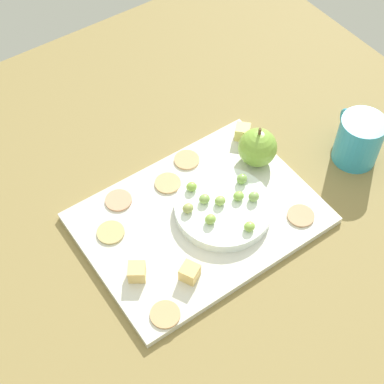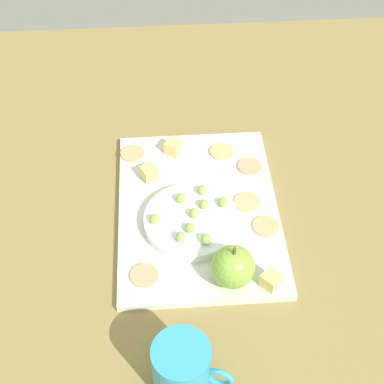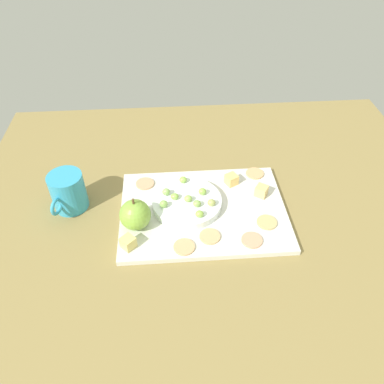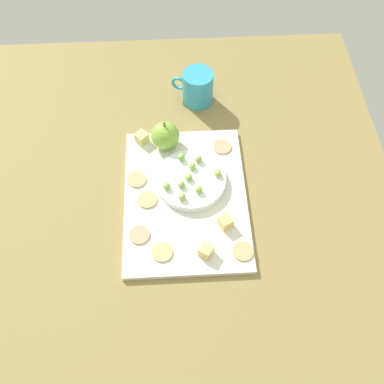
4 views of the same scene
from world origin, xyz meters
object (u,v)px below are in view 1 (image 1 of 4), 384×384
(cheese_cube_1, at_px, (137,272))
(grape_6, at_px, (254,197))
(apple_whole, at_px, (258,147))
(cracker_1, at_px, (111,233))
(cracker_3, at_px, (187,160))
(cracker_4, at_px, (301,216))
(cracker_0, at_px, (119,200))
(grape_4, at_px, (249,227))
(cup, at_px, (359,140))
(serving_dish, at_px, (223,208))
(platter, at_px, (200,218))
(cheese_cube_2, at_px, (190,272))
(cheese_cube_0, at_px, (242,132))
(grape_5, at_px, (188,208))
(grape_8, at_px, (204,199))
(grape_2, at_px, (220,201))
(cracker_2, at_px, (165,315))
(grape_0, at_px, (242,179))
(cracker_5, at_px, (168,183))
(grape_1, at_px, (210,219))
(grape_3, at_px, (192,187))
(grape_7, at_px, (239,196))

(cheese_cube_1, distance_m, grape_6, 0.22)
(apple_whole, height_order, cracker_1, apple_whole)
(cracker_3, bearing_deg, grape_6, 102.85)
(cracker_4, bearing_deg, cracker_0, -40.92)
(cracker_0, bearing_deg, grape_4, 127.16)
(cup, bearing_deg, serving_dish, -6.50)
(platter, bearing_deg, cheese_cube_1, 14.40)
(cheese_cube_2, height_order, cracker_3, cheese_cube_2)
(cheese_cube_0, distance_m, grape_6, 0.15)
(grape_5, bearing_deg, cheese_cube_0, -153.56)
(cheese_cube_0, xyz_separation_m, cracker_4, (0.03, 0.19, -0.01))
(cheese_cube_0, distance_m, grape_8, 0.17)
(apple_whole, xyz_separation_m, cup, (-0.15, 0.08, -0.00))
(grape_2, bearing_deg, cracker_2, 30.76)
(cheese_cube_1, height_order, grape_2, grape_2)
(cracker_2, relative_size, grape_4, 2.43)
(cracker_4, bearing_deg, grape_6, -49.64)
(grape_8, bearing_deg, grape_0, 177.72)
(cheese_cube_0, bearing_deg, grape_5, 26.44)
(cracker_5, xyz_separation_m, grape_1, (-0.01, 0.11, 0.02))
(cheese_cube_1, height_order, cracker_2, cheese_cube_1)
(grape_5, bearing_deg, cheese_cube_2, 56.62)
(cracker_3, relative_size, cracker_5, 1.00)
(cracker_2, distance_m, grape_8, 0.20)
(cracker_1, bearing_deg, cracker_5, -166.52)
(cracker_0, xyz_separation_m, cracker_5, (-0.09, 0.02, 0.00))
(cheese_cube_2, xyz_separation_m, cracker_4, (-0.21, 0.01, -0.01))
(cracker_3, bearing_deg, cup, 148.83)
(grape_2, xyz_separation_m, grape_6, (-0.05, 0.02, 0.00))
(grape_0, distance_m, grape_1, 0.10)
(cracker_1, relative_size, grape_8, 2.43)
(cracker_0, relative_size, grape_5, 2.43)
(apple_whole, xyz_separation_m, grape_5, (0.17, 0.03, -0.01))
(cup, bearing_deg, cheese_cube_0, -45.50)
(cracker_4, height_order, grape_3, grape_3)
(grape_3, distance_m, grape_4, 0.12)
(cracker_3, relative_size, grape_7, 2.43)
(cracker_4, height_order, grape_0, grape_0)
(platter, distance_m, cup, 0.31)
(cracker_5, relative_size, grape_1, 2.43)
(platter, height_order, grape_6, grape_6)
(grape_0, bearing_deg, grape_6, 80.81)
(grape_5, bearing_deg, grape_6, 157.10)
(cheese_cube_1, height_order, cracker_0, cheese_cube_1)
(platter, distance_m, cheese_cube_0, 0.19)
(cheese_cube_2, relative_size, grape_2, 1.42)
(grape_1, relative_size, grape_8, 1.00)
(cheese_cube_0, xyz_separation_m, grape_8, (0.15, 0.09, 0.01))
(cheese_cube_0, distance_m, cracker_0, 0.25)
(cracker_2, xyz_separation_m, cracker_3, (-0.19, -0.22, 0.00))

